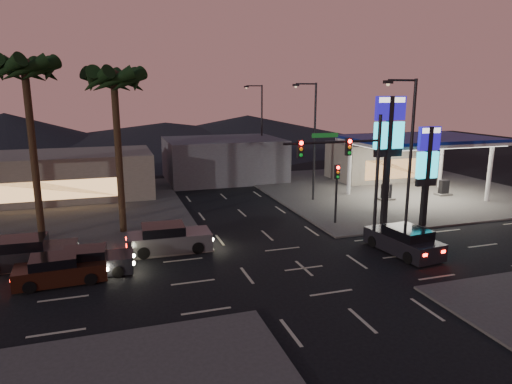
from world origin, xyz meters
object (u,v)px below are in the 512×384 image
object	(u,v)px
car_lane_b_front	(168,239)
car_lane_b_mid	(28,253)
gas_station	(419,141)
suv_station	(404,241)
pylon_sign_short	(427,161)
traffic_signal_mast	(352,163)
car_lane_a_front	(90,262)
car_lane_a_mid	(59,270)
pylon_sign_tall	(389,135)

from	to	relation	value
car_lane_b_front	car_lane_b_mid	bearing A→B (deg)	-178.68
gas_station	suv_station	bearing A→B (deg)	-129.23
suv_station	pylon_sign_short	bearing A→B (deg)	42.55
car_lane_b_mid	suv_station	world-z (taller)	car_lane_b_mid
traffic_signal_mast	car_lane_a_front	distance (m)	15.35
pylon_sign_short	car_lane_a_front	world-z (taller)	pylon_sign_short
car_lane_a_mid	gas_station	bearing A→B (deg)	19.47
gas_station	pylon_sign_tall	distance (m)	10.01
suv_station	car_lane_a_front	bearing A→B (deg)	172.40
car_lane_b_front	car_lane_b_mid	size ratio (longest dim) A/B	1.00
pylon_sign_tall	car_lane_b_mid	bearing A→B (deg)	-178.32
gas_station	car_lane_b_front	distance (m)	24.04
car_lane_a_mid	car_lane_b_front	xyz separation A→B (m)	(5.70, 3.01, 0.09)
gas_station	car_lane_b_front	world-z (taller)	gas_station
car_lane_b_mid	car_lane_a_front	bearing A→B (deg)	-33.58
pylon_sign_short	suv_station	size ratio (longest dim) A/B	1.40
traffic_signal_mast	suv_station	xyz separation A→B (m)	(2.75, -1.61, -4.48)
traffic_signal_mast	car_lane_b_front	distance (m)	11.67
pylon_sign_tall	pylon_sign_short	size ratio (longest dim) A/B	1.29
gas_station	traffic_signal_mast	xyz separation A→B (m)	(-12.24, -10.01, 0.15)
car_lane_b_front	gas_station	bearing A→B (deg)	17.19
car_lane_b_front	car_lane_a_front	bearing A→B (deg)	-151.69
car_lane_b_front	pylon_sign_short	bearing A→B (deg)	-1.67
car_lane_a_mid	suv_station	bearing A→B (deg)	-4.93
car_lane_b_front	car_lane_b_mid	distance (m)	7.52
pylon_sign_tall	car_lane_b_mid	world-z (taller)	pylon_sign_tall
pylon_sign_short	car_lane_b_mid	bearing A→B (deg)	179.23
gas_station	car_lane_a_mid	bearing A→B (deg)	-160.53
pylon_sign_short	traffic_signal_mast	distance (m)	7.69
pylon_sign_short	car_lane_b_mid	world-z (taller)	pylon_sign_short
car_lane_a_front	car_lane_a_mid	distance (m)	1.57
car_lane_b_front	car_lane_b_mid	xyz separation A→B (m)	(-7.52, -0.17, -0.00)
gas_station	car_lane_a_mid	distance (m)	30.33
gas_station	pylon_sign_short	world-z (taller)	pylon_sign_short
pylon_sign_tall	suv_station	xyz separation A→B (m)	(-1.99, -5.12, -5.65)
pylon_sign_short	car_lane_b_mid	xyz separation A→B (m)	(-25.11, 0.34, -3.90)
gas_station	car_lane_b_mid	size ratio (longest dim) A/B	2.40
car_lane_b_mid	suv_station	xyz separation A→B (m)	(20.62, -4.46, -0.01)
traffic_signal_mast	car_lane_b_mid	size ratio (longest dim) A/B	1.57
car_lane_a_front	car_lane_a_mid	xyz separation A→B (m)	(-1.41, -0.70, 0.01)
car_lane_a_front	car_lane_b_front	bearing A→B (deg)	28.31
car_lane_a_mid	car_lane_a_front	bearing A→B (deg)	26.37
car_lane_a_front	pylon_sign_short	bearing A→B (deg)	4.71
pylon_sign_tall	car_lane_a_front	xyz separation A→B (m)	(-19.38, -2.80, -5.74)
car_lane_a_mid	car_lane_b_mid	distance (m)	3.37
pylon_sign_tall	car_lane_a_front	world-z (taller)	pylon_sign_tall
pylon_sign_short	traffic_signal_mast	size ratio (longest dim) A/B	0.88
gas_station	pylon_sign_short	distance (m)	9.02
traffic_signal_mast	suv_station	distance (m)	5.50
pylon_sign_short	gas_station	bearing A→B (deg)	56.31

